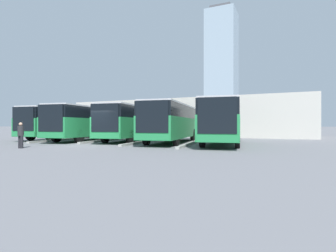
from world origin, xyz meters
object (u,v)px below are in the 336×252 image
at_px(bus_0, 223,121).
at_px(bus_1, 173,121).
at_px(bus_4, 63,122).
at_px(pedestrian, 21,134).
at_px(bus_2, 133,122).
at_px(bus_3, 89,122).

distance_m(bus_0, bus_1, 4.22).
relative_size(bus_4, pedestrian, 6.74).
bearing_deg(pedestrian, bus_2, 79.99).
xyz_separation_m(bus_0, bus_4, (16.85, -0.68, 0.00)).
xyz_separation_m(bus_0, pedestrian, (10.65, 8.63, -0.89)).
bearing_deg(bus_0, bus_4, -11.31).
bearing_deg(bus_2, bus_0, 165.04).
xyz_separation_m(bus_1, bus_2, (4.21, -0.68, 0.00)).
xyz_separation_m(bus_2, pedestrian, (2.23, 9.51, -0.89)).
distance_m(bus_0, bus_2, 8.47).
relative_size(bus_0, bus_3, 1.00).
bearing_deg(bus_3, bus_1, 173.58).
bearing_deg(bus_1, bus_4, -11.20).
bearing_deg(bus_0, bus_3, -8.16).
distance_m(bus_2, bus_4, 8.43).
relative_size(bus_3, bus_4, 1.00).
height_order(bus_1, bus_2, same).
bearing_deg(bus_3, bus_2, -174.83).
bearing_deg(bus_0, bus_2, -14.96).
bearing_deg(pedestrian, bus_3, 106.39).
bearing_deg(pedestrian, bus_0, 42.20).
xyz_separation_m(bus_1, bus_3, (8.42, 0.38, 0.00)).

